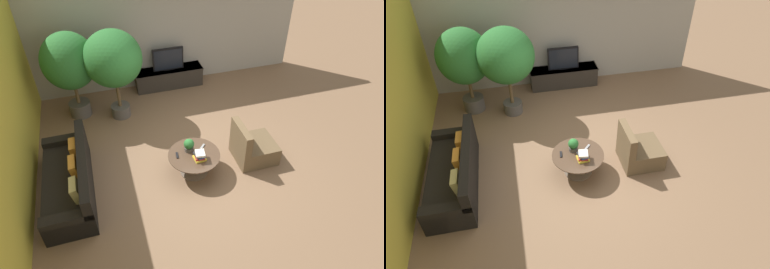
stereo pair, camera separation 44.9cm
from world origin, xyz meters
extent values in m
plane|color=brown|center=(0.00, 0.00, 0.00)|extent=(24.00, 24.00, 0.00)
cube|color=#A39E93|center=(0.00, 3.26, 1.50)|extent=(7.40, 0.12, 3.00)
cube|color=gold|center=(-3.26, 0.20, 1.50)|extent=(0.12, 7.40, 3.00)
cube|color=#2D2823|center=(0.11, 2.94, 0.25)|extent=(1.77, 0.48, 0.51)
cube|color=#2D2823|center=(0.11, 2.94, 0.50)|extent=(1.80, 0.50, 0.02)
cube|color=black|center=(0.11, 2.94, 0.80)|extent=(0.80, 0.08, 0.59)
cube|color=black|center=(0.11, 2.90, 0.80)|extent=(0.74, 0.00, 0.53)
cube|color=black|center=(0.11, 2.94, 0.52)|extent=(0.24, 0.13, 0.02)
cylinder|color=#756656|center=(-0.21, -0.34, 0.01)|extent=(0.55, 0.55, 0.02)
cylinder|color=#756656|center=(-0.21, -0.34, 0.22)|extent=(0.10, 0.10, 0.43)
cylinder|color=#4C3828|center=(-0.21, -0.34, 0.44)|extent=(1.00, 1.00, 0.02)
cube|color=black|center=(-2.57, -0.20, 0.21)|extent=(0.84, 2.19, 0.42)
cube|color=black|center=(-2.23, -0.20, 0.63)|extent=(0.16, 2.19, 0.42)
cube|color=black|center=(-2.57, 0.80, 0.27)|extent=(0.84, 0.20, 0.54)
cube|color=black|center=(-2.57, -1.19, 0.27)|extent=(0.84, 0.20, 0.54)
cube|color=orange|center=(-2.39, 0.33, 0.58)|extent=(0.13, 0.35, 0.32)
cube|color=orange|center=(-2.39, -0.20, 0.59)|extent=(0.16, 0.38, 0.35)
cube|color=tan|center=(-2.39, -0.73, 0.58)|extent=(0.18, 0.36, 0.34)
cube|color=brown|center=(1.10, -0.31, 0.20)|extent=(0.80, 0.76, 0.40)
cube|color=brown|center=(0.77, -0.31, 0.63)|extent=(0.14, 0.76, 0.46)
cylinder|color=#514C47|center=(-2.24, 2.29, 0.17)|extent=(0.49, 0.49, 0.35)
cylinder|color=brown|center=(-2.24, 2.29, 0.57)|extent=(0.08, 0.08, 0.44)
ellipsoid|color=#286B2D|center=(-2.24, 2.29, 1.43)|extent=(1.19, 1.19, 1.27)
cylinder|color=#514C47|center=(-1.31, 1.97, 0.14)|extent=(0.45, 0.45, 0.28)
cylinder|color=brown|center=(-1.31, 1.97, 0.58)|extent=(0.08, 0.08, 0.59)
ellipsoid|color=#286B2D|center=(-1.31, 1.97, 1.50)|extent=(1.27, 1.27, 1.25)
cylinder|color=#514C47|center=(-0.27, -0.20, 0.49)|extent=(0.18, 0.18, 0.08)
sphere|color=#286B2D|center=(-0.27, -0.20, 0.62)|extent=(0.20, 0.20, 0.20)
cube|color=gold|center=(-0.15, -0.49, 0.47)|extent=(0.23, 0.23, 0.04)
cube|color=#A32823|center=(-0.14, -0.48, 0.51)|extent=(0.21, 0.24, 0.03)
cube|color=#2D4C84|center=(-0.14, -0.48, 0.54)|extent=(0.18, 0.23, 0.03)
cube|color=#232326|center=(-0.16, -0.48, 0.56)|extent=(0.18, 0.21, 0.03)
cube|color=beige|center=(-0.14, -0.50, 0.60)|extent=(0.20, 0.23, 0.04)
cube|color=black|center=(-0.53, -0.28, 0.46)|extent=(0.06, 0.16, 0.02)
cube|color=gray|center=(0.02, -0.18, 0.46)|extent=(0.14, 0.14, 0.02)
camera|label=1|loc=(-1.65, -4.91, 4.92)|focal=32.00mm
camera|label=2|loc=(-1.22, -5.02, 4.92)|focal=32.00mm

